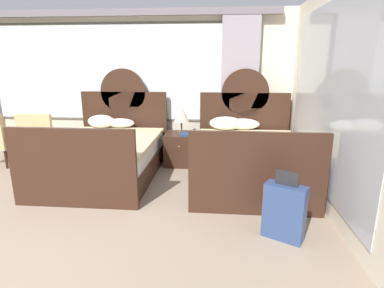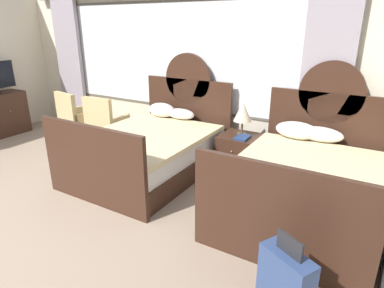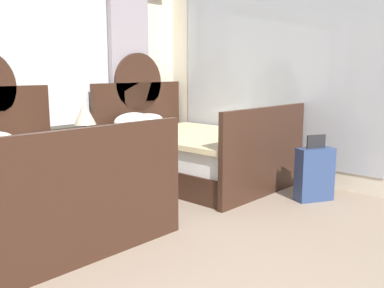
{
  "view_description": "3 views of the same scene",
  "coord_description": "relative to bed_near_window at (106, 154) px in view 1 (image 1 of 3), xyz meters",
  "views": [
    {
      "loc": [
        2.17,
        -2.07,
        1.78
      ],
      "look_at": [
        1.82,
        1.87,
        0.73
      ],
      "focal_mm": 28.9,
      "sensor_mm": 36.0,
      "label": 1
    },
    {
      "loc": [
        3.24,
        -1.09,
        2.11
      ],
      "look_at": [
        1.46,
        1.9,
        0.82
      ],
      "focal_mm": 30.63,
      "sensor_mm": 36.0,
      "label": 2
    },
    {
      "loc": [
        -1.4,
        -1.22,
        1.42
      ],
      "look_at": [
        1.77,
        1.7,
        0.67
      ],
      "focal_mm": 39.86,
      "sensor_mm": 36.0,
      "label": 3
    }
  ],
  "objects": [
    {
      "name": "armchair_by_window_left",
      "position": [
        -1.29,
        0.36,
        0.13
      ],
      "size": [
        0.62,
        0.62,
        0.95
      ],
      "color": "tan",
      "rests_on": "ground_plane"
    },
    {
      "name": "nightstand_between_beds",
      "position": [
        1.12,
        0.68,
        -0.08
      ],
      "size": [
        0.55,
        0.58,
        0.56
      ],
      "color": "#382116",
      "rests_on": "ground_plane"
    },
    {
      "name": "suitcase_on_floor",
      "position": [
        2.47,
        -1.63,
        -0.06
      ],
      "size": [
        0.45,
        0.35,
        0.73
      ],
      "color": "navy",
      "rests_on": "ground_plane"
    },
    {
      "name": "bed_near_window",
      "position": [
        0.0,
        0.0,
        0.0
      ],
      "size": [
        1.6,
        2.24,
        1.67
      ],
      "color": "#382116",
      "rests_on": "ground_plane"
    },
    {
      "name": "book_on_nightstand",
      "position": [
        1.21,
        0.57,
        0.22
      ],
      "size": [
        0.18,
        0.26,
        0.03
      ],
      "color": "navy",
      "rests_on": "nightstand_between_beds"
    },
    {
      "name": "table_lamp_on_nightstand",
      "position": [
        1.12,
        0.74,
        0.54
      ],
      "size": [
        0.27,
        0.27,
        0.49
      ],
      "color": "brown",
      "rests_on": "nightstand_between_beds"
    },
    {
      "name": "wall_back_window",
      "position": [
        -0.39,
        1.21,
        1.07
      ],
      "size": [
        6.97,
        0.22,
        2.7
      ],
      "color": "beige",
      "rests_on": "ground_plane"
    },
    {
      "name": "bed_near_mirror",
      "position": [
        2.23,
        0.01,
        0.0
      ],
      "size": [
        1.6,
        2.24,
        1.67
      ],
      "color": "#382116",
      "rests_on": "ground_plane"
    },
    {
      "name": "wall_right_mirror",
      "position": [
        3.13,
        -0.93,
        0.99
      ],
      "size": [
        0.08,
        4.31,
        2.7
      ],
      "color": "beige",
      "rests_on": "ground_plane"
    }
  ]
}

